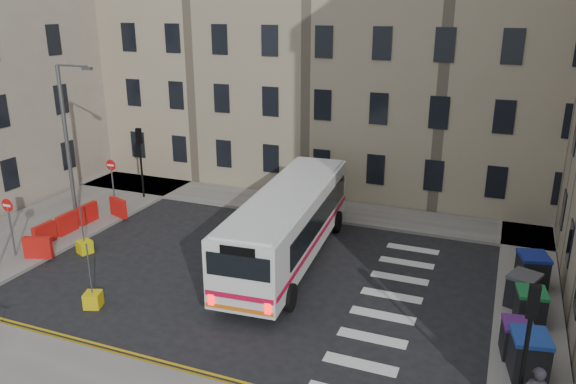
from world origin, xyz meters
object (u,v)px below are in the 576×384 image
Objects in this scene: wheelie_bin_a at (529,355)px; wheelie_bin_d at (523,290)px; wheelie_bin_e at (532,270)px; streetlamp at (67,142)px; wheelie_bin_b at (516,339)px; bus at (289,222)px; wheelie_bin_c at (530,306)px; bollard_chevron at (93,300)px; bollard_yellow at (85,247)px.

wheelie_bin_a is 1.00× the size of wheelie_bin_d.
wheelie_bin_e is at bearing 101.01° from wheelie_bin_d.
wheelie_bin_b is (21.54, -4.24, -3.59)m from streetlamp.
bus is 10.18m from wheelie_bin_c.
bus is 8.36× the size of wheelie_bin_a.
wheelie_bin_a is (21.88, -5.20, -3.49)m from streetlamp.
wheelie_bin_b is 15.07m from bollard_chevron.
wheelie_bin_e is (22.05, 0.98, -3.49)m from streetlamp.
wheelie_bin_c is (0.43, 2.27, 0.04)m from wheelie_bin_b.
wheelie_bin_e reaches higher than bollard_chevron.
bus is at bearing -162.55° from wheelie_bin_d.
wheelie_bin_b is 1.99× the size of bollard_chevron.
wheelie_bin_b reaches higher than bollard_chevron.
bus is 9.43× the size of wheelie_bin_c.
bus is at bearing 17.19° from bollard_yellow.
streetlamp reaches higher than wheelie_bin_e.
wheelie_bin_c is at bearing -106.71° from wheelie_bin_e.
wheelie_bin_c is (9.95, -1.91, -1.06)m from bus.
wheelie_bin_d is 0.97× the size of wheelie_bin_e.
wheelie_bin_b is 1.99× the size of bollard_yellow.
wheelie_bin_c is 18.99m from bollard_yellow.
wheelie_bin_d is at bearing 6.32° from bollard_yellow.
wheelie_bin_e is (0.51, 5.22, 0.10)m from wheelie_bin_b.
wheelie_bin_a is 1.19× the size of wheelie_bin_b.
bus is 19.92× the size of bollard_chevron.
wheelie_bin_a is 4.43m from wheelie_bin_d.
bollard_yellow is (3.00, -2.85, -4.04)m from streetlamp.
streetlamp is 22.02m from wheelie_bin_d.
bollard_yellow and bollard_chevron have the same top height.
bollard_chevron is at bearing -133.53° from bus.
wheelie_bin_b is at bearing -71.26° from wheelie_bin_d.
streetlamp is at bearing 159.82° from wheelie_bin_b.
wheelie_bin_d is at bearing 80.98° from wheelie_bin_a.
bus reaches higher than wheelie_bin_d.
bus is at bearing 147.25° from wheelie_bin_b.
wheelie_bin_c reaches higher than bollard_chevron.
wheelie_bin_d is at bearing 93.21° from wheelie_bin_c.
wheelie_bin_e is at bearing 2.54° from streetlamp.
bus reaches higher than bollard_chevron.
wheelie_bin_e is 2.48× the size of bollard_chevron.
wheelie_bin_e is 19.44m from bollard_yellow.
streetlamp is 5.78m from bollard_yellow.
streetlamp is 13.57× the size of bollard_yellow.
wheelie_bin_e is at bearing 79.88° from wheelie_bin_c.
streetlamp reaches higher than wheelie_bin_a.
streetlamp reaches higher than bus.
wheelie_bin_c is at bearing -56.59° from wheelie_bin_d.
streetlamp reaches higher than wheelie_bin_b.
streetlamp reaches higher than wheelie_bin_d.
wheelie_bin_e is (0.33, 1.76, 0.06)m from wheelie_bin_d.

